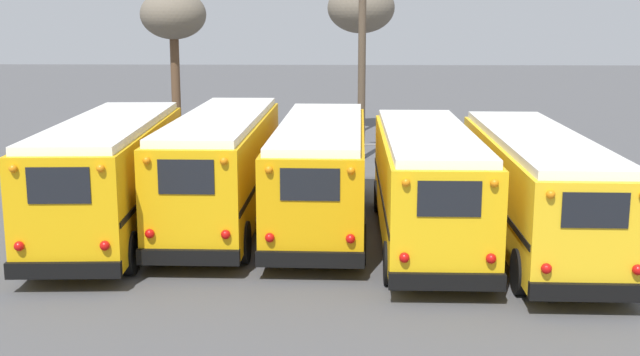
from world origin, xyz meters
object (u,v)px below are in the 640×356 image
Objects in this scene: utility_pole at (362,59)px; bare_tree_0 at (173,18)px; school_bus_1 at (222,165)px; school_bus_2 at (321,169)px; school_bus_3 at (427,182)px; school_bus_4 at (535,185)px; school_bus_0 at (112,173)px; bare_tree_1 at (361,9)px.

utility_pole is 9.07m from bare_tree_0.
school_bus_1 is 2.85m from school_bus_2.
bare_tree_0 is at bearing 122.26° from school_bus_3.
school_bus_2 is at bearing 162.66° from school_bus_4.
school_bus_0 is at bearing -167.51° from school_bus_2.
school_bus_1 is 1.26× the size of utility_pole.
school_bus_2 is 19.89m from bare_tree_1.
school_bus_0 reaches higher than school_bus_2.
bare_tree_0 is at bearing -148.28° from bare_tree_1.
bare_tree_1 is at bearing 89.27° from utility_pole.
school_bus_2 is at bearing -1.04° from school_bus_1.
school_bus_0 is 5.84m from school_bus_2.
school_bus_4 is (2.85, -0.05, -0.04)m from school_bus_3.
school_bus_2 is at bearing -63.19° from bare_tree_0.
bare_tree_1 is (8.55, 5.29, 0.46)m from bare_tree_0.
school_bus_4 is 21.98m from bare_tree_1.
school_bus_1 is 1.00× the size of school_bus_2.
school_bus_3 is at bearing -17.36° from school_bus_1.
utility_pole reaches higher than school_bus_2.
school_bus_0 is at bearing -84.89° from bare_tree_0.
school_bus_3 is 21.56m from bare_tree_1.
school_bus_1 reaches higher than school_bus_3.
school_bus_3 is 0.90× the size of school_bus_4.
school_bus_3 is (5.70, -1.78, -0.09)m from school_bus_1.
school_bus_1 is 5.98m from school_bus_3.
school_bus_0 is 1.37× the size of bare_tree_0.
school_bus_0 is 1.20× the size of utility_pole.
school_bus_2 is 11.50m from utility_pole.
school_bus_0 reaches higher than school_bus_4.
school_bus_0 is 0.95× the size of school_bus_2.
school_bus_3 is at bearing 178.99° from school_bus_4.
bare_tree_1 reaches higher than school_bus_4.
school_bus_1 reaches higher than school_bus_2.
school_bus_2 is (2.85, -0.05, -0.10)m from school_bus_1.
utility_pole is at bearing 60.23° from school_bus_0.
bare_tree_1 is (-4.22, 21.05, 4.75)m from school_bus_4.
bare_tree_1 is (0.10, 8.14, 2.15)m from utility_pole.
utility_pole reaches higher than school_bus_4.
school_bus_1 is (2.85, 1.31, 0.00)m from school_bus_0.
school_bus_1 is 8.75m from school_bus_4.
school_bus_3 is 1.18× the size of utility_pole.
school_bus_0 is 14.48m from utility_pole.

